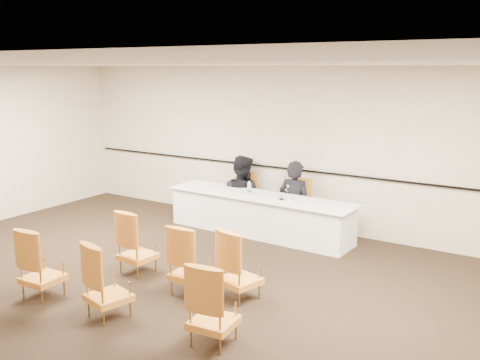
# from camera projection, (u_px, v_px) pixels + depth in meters

# --- Properties ---
(floor) EXTENTS (10.00, 10.00, 0.00)m
(floor) POSITION_uv_depth(u_px,v_px,m) (150.00, 300.00, 6.94)
(floor) COLOR black
(floor) RESTS_ON ground
(ceiling) EXTENTS (10.00, 10.00, 0.00)m
(ceiling) POSITION_uv_depth(u_px,v_px,m) (141.00, 64.00, 6.32)
(ceiling) COLOR white
(ceiling) RESTS_ON ground
(wall_back) EXTENTS (10.00, 0.04, 3.00)m
(wall_back) POSITION_uv_depth(u_px,v_px,m) (293.00, 148.00, 9.93)
(wall_back) COLOR beige
(wall_back) RESTS_ON ground
(wall_rail) EXTENTS (9.80, 0.04, 0.03)m
(wall_rail) POSITION_uv_depth(u_px,v_px,m) (291.00, 169.00, 9.98)
(wall_rail) COLOR black
(wall_rail) RESTS_ON wall_back
(panel_table) EXTENTS (3.61, 0.95, 0.72)m
(panel_table) POSITION_uv_depth(u_px,v_px,m) (259.00, 215.00, 9.63)
(panel_table) COLOR white
(panel_table) RESTS_ON ground
(panelist_main) EXTENTS (0.64, 0.43, 1.74)m
(panelist_main) POSITION_uv_depth(u_px,v_px,m) (295.00, 207.00, 9.81)
(panelist_main) COLOR black
(panelist_main) RESTS_ON ground
(panelist_main_chair) EXTENTS (0.52, 0.52, 0.95)m
(panelist_main_chair) POSITION_uv_depth(u_px,v_px,m) (295.00, 206.00, 9.81)
(panelist_main_chair) COLOR orange
(panelist_main_chair) RESTS_ON ground
(panelist_second) EXTENTS (0.89, 0.70, 1.82)m
(panelist_second) POSITION_uv_depth(u_px,v_px,m) (241.00, 201.00, 10.48)
(panelist_second) COLOR black
(panelist_second) RESTS_ON ground
(panelist_second_chair) EXTENTS (0.52, 0.52, 0.95)m
(panelist_second_chair) POSITION_uv_depth(u_px,v_px,m) (241.00, 197.00, 10.46)
(panelist_second_chair) COLOR orange
(panelist_second_chair) RESTS_ON ground
(papers) EXTENTS (0.30, 0.22, 0.00)m
(papers) POSITION_uv_depth(u_px,v_px,m) (283.00, 200.00, 9.24)
(papers) COLOR white
(papers) RESTS_ON panel_table
(microphone) EXTENTS (0.16, 0.20, 0.25)m
(microphone) POSITION_uv_depth(u_px,v_px,m) (281.00, 193.00, 9.21)
(microphone) COLOR black
(microphone) RESTS_ON panel_table
(water_bottle) EXTENTS (0.09, 0.09, 0.24)m
(water_bottle) POSITION_uv_depth(u_px,v_px,m) (249.00, 188.00, 9.60)
(water_bottle) COLOR #16727D
(water_bottle) RESTS_ON panel_table
(drinking_glass) EXTENTS (0.08, 0.08, 0.10)m
(drinking_glass) POSITION_uv_depth(u_px,v_px,m) (263.00, 194.00, 9.41)
(drinking_glass) COLOR silver
(drinking_glass) RESTS_ON panel_table
(coffee_cup) EXTENTS (0.09, 0.09, 0.12)m
(coffee_cup) POSITION_uv_depth(u_px,v_px,m) (289.00, 199.00, 9.05)
(coffee_cup) COLOR white
(coffee_cup) RESTS_ON panel_table
(aud_chair_front_left) EXTENTS (0.53, 0.53, 0.95)m
(aud_chair_front_left) POSITION_uv_depth(u_px,v_px,m) (137.00, 241.00, 7.78)
(aud_chair_front_left) COLOR orange
(aud_chair_front_left) RESTS_ON ground
(aud_chair_front_mid) EXTENTS (0.51, 0.51, 0.95)m
(aud_chair_front_mid) POSITION_uv_depth(u_px,v_px,m) (190.00, 259.00, 7.08)
(aud_chair_front_mid) COLOR orange
(aud_chair_front_mid) RESTS_ON ground
(aud_chair_front_right) EXTENTS (0.61, 0.61, 0.95)m
(aud_chair_front_right) POSITION_uv_depth(u_px,v_px,m) (240.00, 264.00, 6.88)
(aud_chair_front_right) COLOR orange
(aud_chair_front_right) RESTS_ON ground
(aud_chair_back_left) EXTENTS (0.52, 0.52, 0.95)m
(aud_chair_back_left) POSITION_uv_depth(u_px,v_px,m) (42.00, 262.00, 6.96)
(aud_chair_back_left) COLOR orange
(aud_chair_back_left) RESTS_ON ground
(aud_chair_back_mid) EXTENTS (0.61, 0.61, 0.95)m
(aud_chair_back_mid) POSITION_uv_depth(u_px,v_px,m) (108.00, 280.00, 6.38)
(aud_chair_back_mid) COLOR orange
(aud_chair_back_mid) RESTS_ON ground
(aud_chair_back_right) EXTENTS (0.55, 0.55, 0.95)m
(aud_chair_back_right) POSITION_uv_depth(u_px,v_px,m) (213.00, 303.00, 5.75)
(aud_chair_back_right) COLOR orange
(aud_chair_back_right) RESTS_ON ground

